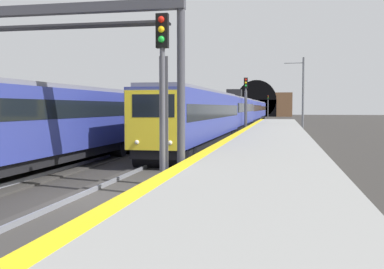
% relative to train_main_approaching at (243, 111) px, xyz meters
% --- Properties ---
extents(ground_plane, '(320.00, 320.00, 0.00)m').
position_rel_train_main_approaching_xyz_m(ground_plane, '(-48.98, -0.00, -2.26)').
color(ground_plane, '#302D2B').
extents(platform_right, '(112.00, 4.96, 1.06)m').
position_rel_train_main_approaching_xyz_m(platform_right, '(-48.98, -4.61, -1.73)').
color(platform_right, gray).
rests_on(platform_right, ground_plane).
extents(platform_right_edge_strip, '(112.00, 0.50, 0.01)m').
position_rel_train_main_approaching_xyz_m(platform_right_edge_strip, '(-48.98, -2.38, -1.20)').
color(platform_right_edge_strip, yellow).
rests_on(platform_right_edge_strip, platform_right).
extents(track_main_line, '(160.00, 2.83, 0.21)m').
position_rel_train_main_approaching_xyz_m(track_main_line, '(-48.98, -0.00, -2.22)').
color(track_main_line, '#383533').
rests_on(track_main_line, ground_plane).
extents(train_main_approaching, '(86.04, 3.00, 4.86)m').
position_rel_train_main_approaching_xyz_m(train_main_approaching, '(0.00, 0.00, 0.00)').
color(train_main_approaching, navy).
rests_on(train_main_approaching, ground_plane).
extents(train_adjacent_platform, '(40.92, 3.29, 3.84)m').
position_rel_train_main_approaching_xyz_m(train_adjacent_platform, '(-34.05, 4.86, -0.06)').
color(train_adjacent_platform, navy).
rests_on(train_adjacent_platform, ground_plane).
extents(railway_signal_near, '(0.39, 0.38, 5.74)m').
position_rel_train_main_approaching_xyz_m(railway_signal_near, '(-48.25, -1.73, 1.18)').
color(railway_signal_near, '#4C4C54').
rests_on(railway_signal_near, ground_plane).
extents(railway_signal_mid, '(0.39, 0.38, 5.79)m').
position_rel_train_main_approaching_xyz_m(railway_signal_mid, '(-16.30, -1.73, 1.21)').
color(railway_signal_mid, '#4C4C54').
rests_on(railway_signal_mid, ground_plane).
extents(railway_signal_far, '(0.39, 0.38, 5.81)m').
position_rel_train_main_approaching_xyz_m(railway_signal_far, '(51.75, -1.73, 1.23)').
color(railway_signal_far, '#4C4C54').
rests_on(railway_signal_far, ground_plane).
extents(overhead_signal_gantry, '(0.70, 8.99, 6.59)m').
position_rel_train_main_approaching_xyz_m(overhead_signal_gantry, '(-46.50, 2.43, 2.78)').
color(overhead_signal_gantry, '#3F3F47').
rests_on(overhead_signal_gantry, ground_plane).
extents(tunnel_portal, '(2.31, 21.04, 11.78)m').
position_rel_train_main_approaching_xyz_m(tunnel_portal, '(75.85, 2.43, 1.37)').
color(tunnel_portal, brown).
rests_on(tunnel_portal, ground_plane).
extents(catenary_mast_near, '(0.22, 2.13, 8.15)m').
position_rel_train_main_approaching_xyz_m(catenary_mast_near, '(-12.07, -7.46, 1.92)').
color(catenary_mast_near, '#595B60').
rests_on(catenary_mast_near, ground_plane).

